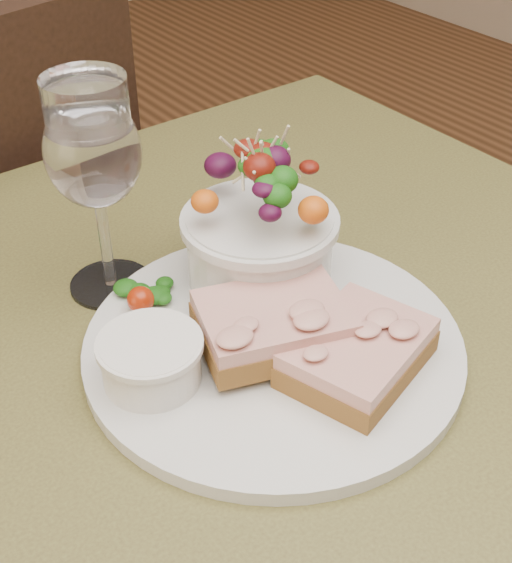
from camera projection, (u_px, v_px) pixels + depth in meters
cafe_table at (266, 444)px, 0.67m from camera, size 0.80×0.80×0.75m
dinner_plate at (273, 345)px, 0.61m from camera, size 0.29×0.29×0.01m
sandwich_front at (358, 353)px, 0.57m from camera, size 0.13×0.11×0.03m
sandwich_back at (274, 324)px, 0.58m from camera, size 0.13×0.11×0.03m
ramekin at (151, 359)px, 0.56m from camera, size 0.07×0.07×0.04m
salad_bowl at (260, 218)px, 0.63m from camera, size 0.12×0.12×0.13m
garnish at (147, 294)px, 0.64m from camera, size 0.05×0.04×0.02m
wine_glass at (94, 159)px, 0.60m from camera, size 0.08×0.08×0.18m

